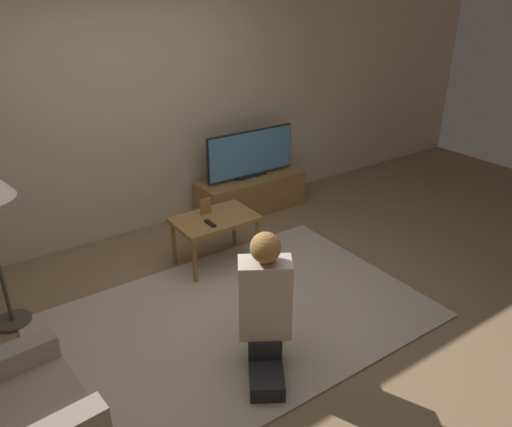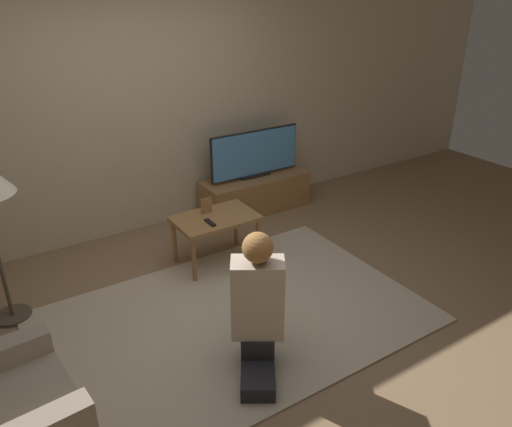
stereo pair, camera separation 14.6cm
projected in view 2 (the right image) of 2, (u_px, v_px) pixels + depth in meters
ground_plane at (234, 319)px, 3.89m from camera, size 10.00×10.00×0.00m
wall_back at (131, 105)px, 4.81m from camera, size 10.00×0.06×2.60m
rug at (234, 318)px, 3.89m from camera, size 2.88×1.91×0.02m
tv_stand at (255, 193)px, 5.65m from camera, size 1.23×0.44×0.40m
tv at (255, 154)px, 5.45m from camera, size 1.09×0.08×0.53m
coffee_table at (216, 223)px, 4.51m from camera, size 0.74×0.48×0.47m
person_kneeling at (258, 303)px, 3.21m from camera, size 0.63×0.79×1.00m
picture_frame at (206, 206)px, 4.52m from camera, size 0.11×0.01×0.15m
remote at (210, 223)px, 4.35m from camera, size 0.04×0.15×0.02m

